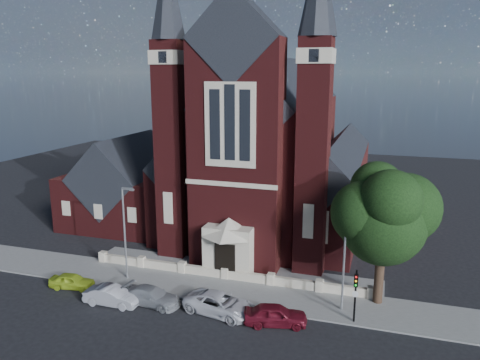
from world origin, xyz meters
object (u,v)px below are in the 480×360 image
object	(u,v)px
street_tree	(385,217)
car_silver_b	(152,296)
street_lamp_left	(125,228)
street_lamp_right	(346,253)
traffic_signal	(356,290)
parish_hall	(128,189)
car_silver_a	(112,296)
church	(273,154)
car_lime_van	(72,281)
car_white_suv	(220,304)
car_dark_red	(275,315)

from	to	relation	value
street_tree	car_silver_b	distance (m)	18.31
street_lamp_left	street_lamp_right	world-z (taller)	same
traffic_signal	parish_hall	bearing A→B (deg)	150.02
car_silver_a	street_lamp_right	bearing A→B (deg)	-76.70
parish_hall	car_silver_b	size ratio (longest dim) A/B	2.63
street_lamp_right	car_silver_b	world-z (taller)	street_lamp_right
street_lamp_left	traffic_signal	world-z (taller)	street_lamp_left
street_lamp_left	street_lamp_right	bearing A→B (deg)	0.00
church	car_silver_b	world-z (taller)	church
street_lamp_right	car_silver_b	distance (m)	14.86
street_tree	car_lime_van	size ratio (longest dim) A/B	2.95
car_silver_a	car_silver_b	xyz separation A→B (m)	(2.85, 0.93, -0.04)
car_white_suv	street_lamp_right	bearing A→B (deg)	-59.29
street_tree	street_lamp_left	xyz separation A→B (m)	(-20.51, -1.71, -2.36)
street_tree	car_silver_a	distance (m)	21.14
street_tree	car_white_suv	bearing A→B (deg)	-156.44
car_lime_van	car_silver_a	distance (m)	4.92
car_lime_van	car_silver_a	world-z (taller)	car_silver_a
street_tree	street_lamp_right	size ratio (longest dim) A/B	1.32
street_tree	car_white_suv	distance (m)	13.54
church	street_lamp_left	world-z (taller)	church
church	car_silver_a	world-z (taller)	church
church	car_lime_van	size ratio (longest dim) A/B	9.62
parish_hall	street_lamp_left	world-z (taller)	parish_hall
church	street_lamp_right	world-z (taller)	church
parish_hall	street_lamp_right	bearing A→B (deg)	-28.22
traffic_signal	car_silver_b	xyz separation A→B (m)	(-14.83, -1.81, -1.91)
street_lamp_left	car_silver_b	size ratio (longest dim) A/B	1.75
traffic_signal	car_dark_red	xyz separation A→B (m)	(-5.22, -1.83, -1.83)
street_tree	street_lamp_left	world-z (taller)	street_tree
street_tree	car_silver_b	bearing A→B (deg)	-162.77
street_lamp_right	car_silver_a	world-z (taller)	street_lamp_right
parish_hall	car_silver_a	world-z (taller)	parish_hall
car_lime_van	car_silver_b	size ratio (longest dim) A/B	0.78
parish_hall	car_silver_a	distance (m)	20.82
parish_hall	street_lamp_left	size ratio (longest dim) A/B	1.51
street_lamp_right	street_tree	bearing A→B (deg)	34.26
church	car_white_suv	world-z (taller)	church
car_dark_red	car_lime_van	bearing A→B (deg)	74.35
parish_hall	street_lamp_left	xyz separation A→B (m)	(8.09, -14.00, 0.59)
church	street_lamp_left	bearing A→B (deg)	-112.66
car_lime_van	car_silver_b	world-z (taller)	car_silver_b
parish_hall	car_silver_a	bearing A→B (deg)	-63.04
traffic_signal	car_silver_a	xyz separation A→B (m)	(-17.68, -2.75, -1.87)
traffic_signal	car_silver_b	bearing A→B (deg)	-173.03
car_lime_van	car_dark_red	size ratio (longest dim) A/B	0.82
car_dark_red	street_lamp_right	bearing A→B (deg)	-65.57
street_lamp_right	traffic_signal	distance (m)	2.71
church	parish_hall	distance (m)	17.26
street_tree	car_silver_b	size ratio (longest dim) A/B	2.31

